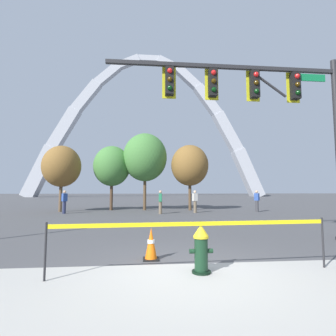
{
  "coord_description": "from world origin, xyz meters",
  "views": [
    {
      "loc": [
        -0.89,
        -5.3,
        1.6
      ],
      "look_at": [
        0.07,
        5.0,
        2.5
      ],
      "focal_mm": 27.42,
      "sensor_mm": 36.0,
      "label": 1
    }
  ],
  "objects_px": {
    "traffic_cone_by_hydrant": "(151,244)",
    "traffic_signal_gantry": "(268,104)",
    "pedestrian_walking_left": "(64,202)",
    "fire_hydrant": "(201,249)",
    "pedestrian_walking_right": "(195,201)",
    "monument_arch": "(148,131)",
    "pedestrian_standing_center": "(160,202)",
    "pedestrian_near_trees": "(257,201)"
  },
  "relations": [
    {
      "from": "traffic_cone_by_hydrant",
      "to": "pedestrian_walking_left",
      "type": "height_order",
      "value": "pedestrian_walking_left"
    },
    {
      "from": "fire_hydrant",
      "to": "pedestrian_near_trees",
      "type": "distance_m",
      "value": 15.29
    },
    {
      "from": "fire_hydrant",
      "to": "pedestrian_walking_right",
      "type": "distance_m",
      "value": 13.43
    },
    {
      "from": "traffic_cone_by_hydrant",
      "to": "monument_arch",
      "type": "distance_m",
      "value": 60.34
    },
    {
      "from": "traffic_signal_gantry",
      "to": "monument_arch",
      "type": "relative_size",
      "value": 0.13
    },
    {
      "from": "pedestrian_standing_center",
      "to": "pedestrian_walking_right",
      "type": "height_order",
      "value": "same"
    },
    {
      "from": "pedestrian_near_trees",
      "to": "pedestrian_walking_right",
      "type": "bearing_deg",
      "value": -176.59
    },
    {
      "from": "monument_arch",
      "to": "pedestrian_near_trees",
      "type": "relative_size",
      "value": 37.54
    },
    {
      "from": "traffic_cone_by_hydrant",
      "to": "monument_arch",
      "type": "relative_size",
      "value": 0.01
    },
    {
      "from": "traffic_signal_gantry",
      "to": "pedestrian_near_trees",
      "type": "distance_m",
      "value": 12.08
    },
    {
      "from": "monument_arch",
      "to": "pedestrian_walking_left",
      "type": "bearing_deg",
      "value": -97.91
    },
    {
      "from": "pedestrian_standing_center",
      "to": "pedestrian_near_trees",
      "type": "bearing_deg",
      "value": 7.53
    },
    {
      "from": "monument_arch",
      "to": "pedestrian_near_trees",
      "type": "bearing_deg",
      "value": -80.71
    },
    {
      "from": "traffic_signal_gantry",
      "to": "pedestrian_standing_center",
      "type": "xyz_separation_m",
      "value": [
        -2.88,
        9.72,
        -3.59
      ]
    },
    {
      "from": "pedestrian_standing_center",
      "to": "traffic_signal_gantry",
      "type": "bearing_deg",
      "value": -73.49
    },
    {
      "from": "fire_hydrant",
      "to": "monument_arch",
      "type": "bearing_deg",
      "value": 90.21
    },
    {
      "from": "pedestrian_walking_left",
      "to": "pedestrian_walking_right",
      "type": "distance_m",
      "value": 9.11
    },
    {
      "from": "traffic_signal_gantry",
      "to": "pedestrian_walking_right",
      "type": "xyz_separation_m",
      "value": [
        -0.35,
        10.4,
        -3.59
      ]
    },
    {
      "from": "traffic_signal_gantry",
      "to": "monument_arch",
      "type": "height_order",
      "value": "monument_arch"
    },
    {
      "from": "monument_arch",
      "to": "traffic_signal_gantry",
      "type": "bearing_deg",
      "value": -86.85
    },
    {
      "from": "traffic_cone_by_hydrant",
      "to": "pedestrian_walking_left",
      "type": "bearing_deg",
      "value": 114.65
    },
    {
      "from": "pedestrian_walking_right",
      "to": "fire_hydrant",
      "type": "bearing_deg",
      "value": -100.85
    },
    {
      "from": "pedestrian_walking_left",
      "to": "pedestrian_near_trees",
      "type": "bearing_deg",
      "value": 0.45
    },
    {
      "from": "fire_hydrant",
      "to": "traffic_signal_gantry",
      "type": "bearing_deg",
      "value": 44.04
    },
    {
      "from": "traffic_signal_gantry",
      "to": "pedestrian_walking_left",
      "type": "xyz_separation_m",
      "value": [
        -9.46,
        10.57,
        -3.59
      ]
    },
    {
      "from": "pedestrian_walking_right",
      "to": "traffic_signal_gantry",
      "type": "bearing_deg",
      "value": -88.06
    },
    {
      "from": "pedestrian_standing_center",
      "to": "pedestrian_walking_right",
      "type": "distance_m",
      "value": 2.62
    },
    {
      "from": "fire_hydrant",
      "to": "pedestrian_standing_center",
      "type": "relative_size",
      "value": 0.62
    },
    {
      "from": "traffic_cone_by_hydrant",
      "to": "pedestrian_near_trees",
      "type": "relative_size",
      "value": 0.46
    },
    {
      "from": "pedestrian_walking_right",
      "to": "pedestrian_near_trees",
      "type": "xyz_separation_m",
      "value": [
        4.72,
        0.28,
        0.0
      ]
    },
    {
      "from": "pedestrian_near_trees",
      "to": "monument_arch",
      "type": "bearing_deg",
      "value": 99.29
    },
    {
      "from": "traffic_signal_gantry",
      "to": "pedestrian_walking_right",
      "type": "distance_m",
      "value": 11.0
    },
    {
      "from": "traffic_signal_gantry",
      "to": "pedestrian_standing_center",
      "type": "height_order",
      "value": "traffic_signal_gantry"
    },
    {
      "from": "traffic_signal_gantry",
      "to": "pedestrian_near_trees",
      "type": "xyz_separation_m",
      "value": [
        4.37,
        10.68,
        -3.59
      ]
    },
    {
      "from": "monument_arch",
      "to": "fire_hydrant",
      "type": "bearing_deg",
      "value": -89.79
    },
    {
      "from": "monument_arch",
      "to": "pedestrian_walking_right",
      "type": "distance_m",
      "value": 48.71
    },
    {
      "from": "monument_arch",
      "to": "pedestrian_near_trees",
      "type": "distance_m",
      "value": 48.94
    },
    {
      "from": "traffic_cone_by_hydrant",
      "to": "traffic_signal_gantry",
      "type": "xyz_separation_m",
      "value": [
        3.82,
        1.72,
        4.05
      ]
    },
    {
      "from": "pedestrian_standing_center",
      "to": "pedestrian_near_trees",
      "type": "xyz_separation_m",
      "value": [
        7.25,
        0.96,
        0.0
      ]
    },
    {
      "from": "fire_hydrant",
      "to": "pedestrian_near_trees",
      "type": "xyz_separation_m",
      "value": [
        7.25,
        13.46,
        0.35
      ]
    },
    {
      "from": "monument_arch",
      "to": "traffic_cone_by_hydrant",
      "type": "bearing_deg",
      "value": -90.71
    },
    {
      "from": "fire_hydrant",
      "to": "pedestrian_walking_left",
      "type": "height_order",
      "value": "pedestrian_walking_left"
    }
  ]
}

